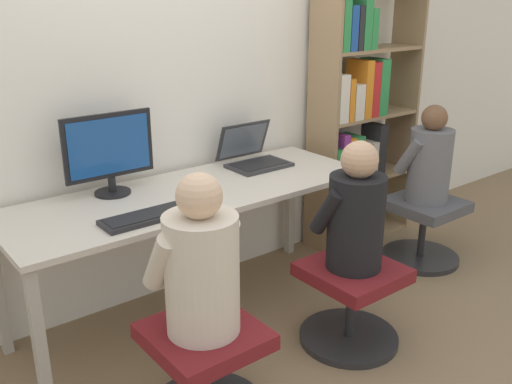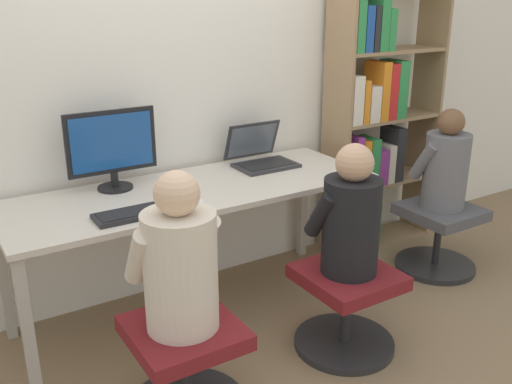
{
  "view_description": "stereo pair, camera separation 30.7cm",
  "coord_description": "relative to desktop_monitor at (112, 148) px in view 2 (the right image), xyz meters",
  "views": [
    {
      "loc": [
        -1.51,
        -2.11,
        1.78
      ],
      "look_at": [
        0.28,
        0.17,
        0.75
      ],
      "focal_mm": 40.0,
      "sensor_mm": 36.0,
      "label": 1
    },
    {
      "loc": [
        -1.26,
        -2.28,
        1.78
      ],
      "look_at": [
        0.28,
        0.17,
        0.75
      ],
      "focal_mm": 40.0,
      "sensor_mm": 36.0,
      "label": 2
    }
  ],
  "objects": [
    {
      "name": "person_at_monitor",
      "position": [
        -0.05,
        -0.92,
        -0.26
      ],
      "size": [
        0.37,
        0.33,
        0.68
      ],
      "color": "beige",
      "rests_on": "office_chair_left"
    },
    {
      "name": "desk",
      "position": [
        0.37,
        -0.21,
        -0.3
      ],
      "size": [
        2.02,
        0.71,
        0.77
      ],
      "color": "beige",
      "rests_on": "ground_plane"
    },
    {
      "name": "desktop_monitor",
      "position": [
        0.0,
        0.0,
        0.0
      ],
      "size": [
        0.48,
        0.19,
        0.43
      ],
      "color": "black",
      "rests_on": "desk"
    },
    {
      "name": "keyboard",
      "position": [
        -0.02,
        -0.42,
        -0.21
      ],
      "size": [
        0.44,
        0.16,
        0.03
      ],
      "color": "#232326",
      "rests_on": "desk"
    },
    {
      "name": "bookshelf",
      "position": [
        1.82,
        -0.02,
        -0.1
      ],
      "size": [
        0.87,
        0.28,
        1.86
      ],
      "color": "#997A56",
      "rests_on": "ground_plane"
    },
    {
      "name": "laptop",
      "position": [
        0.9,
        -0.04,
        -0.17
      ],
      "size": [
        0.36,
        0.33,
        0.25
      ],
      "color": "#2D2D30",
      "rests_on": "desk"
    },
    {
      "name": "office_chair_left",
      "position": [
        -0.05,
        -0.93,
        -0.75
      ],
      "size": [
        0.53,
        0.53,
        0.44
      ],
      "color": "#262628",
      "rests_on": "ground_plane"
    },
    {
      "name": "computer_mouse_by_keyboard",
      "position": [
        0.27,
        -0.45,
        -0.21
      ],
      "size": [
        0.06,
        0.11,
        0.04
      ],
      "color": "silver",
      "rests_on": "desk"
    },
    {
      "name": "office_chair_right",
      "position": [
        0.86,
        -0.92,
        -0.75
      ],
      "size": [
        0.53,
        0.53,
        0.44
      ],
      "color": "#262628",
      "rests_on": "ground_plane"
    },
    {
      "name": "person_near_shelf",
      "position": [
        1.97,
        -0.55,
        -0.27
      ],
      "size": [
        0.34,
        0.31,
        0.65
      ],
      "color": "slate",
      "rests_on": "office_chair_side"
    },
    {
      "name": "person_at_laptop",
      "position": [
        0.86,
        -0.91,
        -0.26
      ],
      "size": [
        0.35,
        0.31,
        0.66
      ],
      "color": "black",
      "rests_on": "office_chair_right"
    },
    {
      "name": "office_chair_side",
      "position": [
        1.97,
        -0.55,
        -0.75
      ],
      "size": [
        0.53,
        0.53,
        0.44
      ],
      "color": "#262628",
      "rests_on": "ground_plane"
    },
    {
      "name": "wall_back",
      "position": [
        0.37,
        0.21,
        0.31
      ],
      "size": [
        10.0,
        0.05,
        2.6
      ],
      "color": "white",
      "rests_on": "ground_plane"
    },
    {
      "name": "ground_plane",
      "position": [
        0.37,
        -0.56,
        -0.99
      ],
      "size": [
        14.0,
        14.0,
        0.0
      ],
      "primitive_type": "plane",
      "color": "#846B4C"
    }
  ]
}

